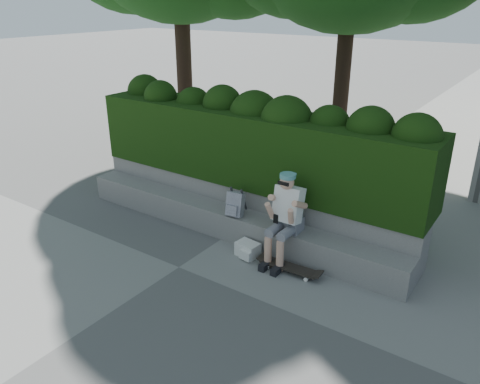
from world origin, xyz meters
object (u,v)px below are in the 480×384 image
Objects in this scene: person at (286,215)px; backpack_ground at (248,249)px; skateboard at (289,267)px; backpack_plaid at (235,204)px.

person reaches higher than backpack_ground.
backpack_ground reaches higher than skateboard.
skateboard is 1.36m from backpack_plaid.
backpack_plaid is 0.75m from backpack_ground.
skateboard is 0.75m from backpack_ground.
backpack_plaid reaches higher than backpack_ground.
skateboard is at bearing -47.85° from person.
backpack_plaid is (-0.96, 0.08, -0.11)m from person.
backpack_plaid is (-1.19, 0.34, 0.57)m from skateboard.
backpack_plaid is at bearing 175.13° from person.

